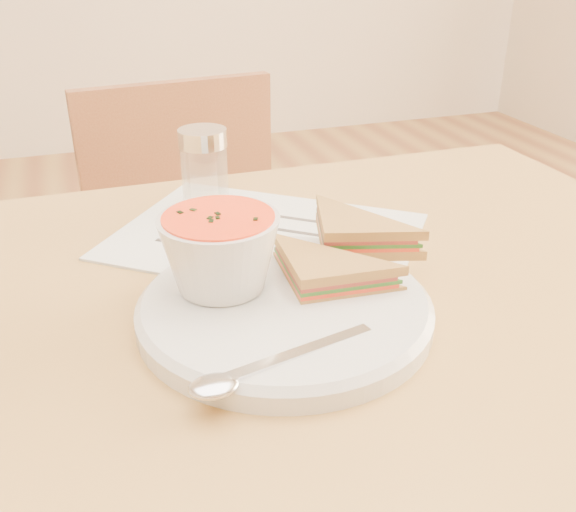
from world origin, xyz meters
name	(u,v)px	position (x,y,z in m)	size (l,w,h in m)	color
chair_far	(217,323)	(0.06, 0.50, 0.41)	(0.36, 0.36, 0.82)	brown
plate	(285,310)	(0.01, -0.03, 0.76)	(0.26, 0.26, 0.02)	silver
soup_bowl	(220,256)	(-0.04, 0.01, 0.80)	(0.11, 0.11, 0.07)	silver
sandwich_half_a	(301,296)	(0.02, -0.05, 0.78)	(0.10, 0.10, 0.03)	#A5843A
sandwich_half_b	(324,248)	(0.06, 0.01, 0.79)	(0.10, 0.10, 0.03)	#A5843A
spoon	(279,361)	(-0.02, -0.11, 0.77)	(0.18, 0.04, 0.01)	silver
paper_menu	(266,236)	(0.04, 0.14, 0.75)	(0.32, 0.24, 0.00)	silver
condiment_shaker	(205,172)	(0.00, 0.23, 0.80)	(0.06, 0.06, 0.10)	silver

